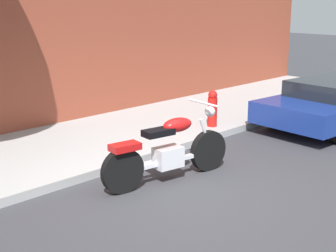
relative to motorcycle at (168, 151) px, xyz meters
name	(u,v)px	position (x,y,z in m)	size (l,w,h in m)	color
ground_plane	(176,193)	(-0.27, -0.45, -0.48)	(60.00, 60.00, 0.00)	#38383D
sidewalk	(67,148)	(-0.27, 2.36, -0.41)	(20.02, 2.97, 0.14)	#A7A7A7
motorcycle	(168,151)	(0.00, 0.00, 0.00)	(2.30, 0.76, 1.17)	black
fire_hydrant	(212,112)	(2.64, 1.30, -0.03)	(0.20, 0.20, 0.91)	red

